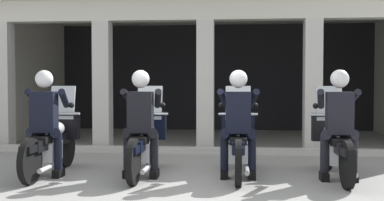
{
  "coord_description": "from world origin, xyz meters",
  "views": [
    {
      "loc": [
        0.68,
        -6.75,
        1.4
      ],
      "look_at": [
        0.0,
        0.58,
        1.12
      ],
      "focal_mm": 44.62,
      "sensor_mm": 36.0,
      "label": 1
    }
  ],
  "objects_px": {
    "motorcycle_center_left": "(145,141)",
    "police_officer_center_right": "(238,114)",
    "motorcycle_far_left": "(53,141)",
    "motorcycle_center_right": "(238,142)",
    "police_officer_far_right": "(339,115)",
    "motorcycle_far_right": "(335,143)",
    "police_officer_center_left": "(141,114)",
    "police_officer_far_left": "(45,114)"
  },
  "relations": [
    {
      "from": "motorcycle_center_left",
      "to": "police_officer_center_right",
      "type": "xyz_separation_m",
      "value": [
        1.42,
        -0.22,
        0.44
      ]
    },
    {
      "from": "motorcycle_far_left",
      "to": "motorcycle_center_right",
      "type": "bearing_deg",
      "value": 18.4
    },
    {
      "from": "police_officer_center_right",
      "to": "police_officer_far_right",
      "type": "bearing_deg",
      "value": 10.72
    },
    {
      "from": "police_officer_far_right",
      "to": "police_officer_center_right",
      "type": "bearing_deg",
      "value": -167.49
    },
    {
      "from": "police_officer_center_right",
      "to": "motorcycle_far_right",
      "type": "bearing_deg",
      "value": 22.01
    },
    {
      "from": "motorcycle_center_left",
      "to": "police_officer_center_left",
      "type": "height_order",
      "value": "police_officer_center_left"
    },
    {
      "from": "motorcycle_far_left",
      "to": "police_officer_far_left",
      "type": "xyz_separation_m",
      "value": [
        -0.0,
        -0.28,
        0.44
      ]
    },
    {
      "from": "police_officer_far_left",
      "to": "motorcycle_far_right",
      "type": "xyz_separation_m",
      "value": [
        4.27,
        0.39,
        -0.44
      ]
    },
    {
      "from": "motorcycle_center_left",
      "to": "motorcycle_far_right",
      "type": "height_order",
      "value": "same"
    },
    {
      "from": "police_officer_far_left",
      "to": "motorcycle_center_left",
      "type": "height_order",
      "value": "police_officer_far_left"
    },
    {
      "from": "police_officer_center_right",
      "to": "police_officer_far_right",
      "type": "xyz_separation_m",
      "value": [
        1.42,
        -0.03,
        0.0
      ]
    },
    {
      "from": "motorcycle_far_right",
      "to": "police_officer_far_left",
      "type": "bearing_deg",
      "value": -161.05
    },
    {
      "from": "motorcycle_center_left",
      "to": "police_officer_center_right",
      "type": "height_order",
      "value": "police_officer_center_right"
    },
    {
      "from": "motorcycle_center_left",
      "to": "police_officer_center_left",
      "type": "xyz_separation_m",
      "value": [
        -0.0,
        -0.28,
        0.44
      ]
    },
    {
      "from": "motorcycle_far_left",
      "to": "police_officer_center_left",
      "type": "height_order",
      "value": "police_officer_center_left"
    },
    {
      "from": "police_officer_center_right",
      "to": "motorcycle_far_right",
      "type": "relative_size",
      "value": 0.78
    },
    {
      "from": "police_officer_far_left",
      "to": "motorcycle_center_left",
      "type": "distance_m",
      "value": 1.53
    },
    {
      "from": "motorcycle_center_left",
      "to": "motorcycle_far_right",
      "type": "distance_m",
      "value": 2.85
    },
    {
      "from": "police_officer_far_right",
      "to": "motorcycle_far_right",
      "type": "bearing_deg",
      "value": 103.45
    },
    {
      "from": "police_officer_center_right",
      "to": "motorcycle_far_right",
      "type": "height_order",
      "value": "police_officer_center_right"
    },
    {
      "from": "police_officer_center_right",
      "to": "police_officer_far_right",
      "type": "relative_size",
      "value": 1.0
    },
    {
      "from": "police_officer_far_left",
      "to": "police_officer_center_right",
      "type": "distance_m",
      "value": 2.85
    },
    {
      "from": "motorcycle_far_left",
      "to": "police_officer_far_left",
      "type": "relative_size",
      "value": 1.29
    },
    {
      "from": "police_officer_center_left",
      "to": "motorcycle_far_right",
      "type": "xyz_separation_m",
      "value": [
        2.85,
        0.31,
        -0.44
      ]
    },
    {
      "from": "motorcycle_center_right",
      "to": "police_officer_far_left",
      "type": "bearing_deg",
      "value": -159.66
    },
    {
      "from": "motorcycle_far_left",
      "to": "police_officer_center_left",
      "type": "relative_size",
      "value": 1.29
    },
    {
      "from": "police_officer_far_left",
      "to": "police_officer_center_left",
      "type": "height_order",
      "value": "same"
    },
    {
      "from": "police_officer_center_left",
      "to": "police_officer_far_right",
      "type": "xyz_separation_m",
      "value": [
        2.85,
        0.03,
        0.0
      ]
    },
    {
      "from": "police_officer_far_left",
      "to": "motorcycle_center_right",
      "type": "height_order",
      "value": "police_officer_far_left"
    },
    {
      "from": "motorcycle_far_left",
      "to": "motorcycle_far_right",
      "type": "distance_m",
      "value": 4.27
    },
    {
      "from": "police_officer_far_left",
      "to": "police_officer_far_right",
      "type": "xyz_separation_m",
      "value": [
        4.27,
        0.11,
        0.0
      ]
    },
    {
      "from": "police_officer_center_left",
      "to": "police_officer_center_right",
      "type": "distance_m",
      "value": 1.43
    },
    {
      "from": "motorcycle_far_left",
      "to": "police_officer_far_left",
      "type": "height_order",
      "value": "police_officer_far_left"
    },
    {
      "from": "motorcycle_far_left",
      "to": "motorcycle_center_left",
      "type": "xyz_separation_m",
      "value": [
        1.42,
        0.08,
        0.0
      ]
    },
    {
      "from": "motorcycle_far_right",
      "to": "motorcycle_center_left",
      "type": "bearing_deg",
      "value": -165.7
    },
    {
      "from": "motorcycle_center_left",
      "to": "motorcycle_far_right",
      "type": "bearing_deg",
      "value": 22.1
    },
    {
      "from": "motorcycle_far_left",
      "to": "police_officer_far_left",
      "type": "bearing_deg",
      "value": -74.64
    },
    {
      "from": "police_officer_far_left",
      "to": "police_officer_far_right",
      "type": "relative_size",
      "value": 1.0
    },
    {
      "from": "police_officer_center_right",
      "to": "police_officer_far_right",
      "type": "height_order",
      "value": "same"
    },
    {
      "from": "motorcycle_far_left",
      "to": "police_officer_far_left",
      "type": "distance_m",
      "value": 0.52
    },
    {
      "from": "motorcycle_center_left",
      "to": "police_officer_far_left",
      "type": "bearing_deg",
      "value": -144.22
    },
    {
      "from": "police_officer_center_right",
      "to": "motorcycle_center_left",
      "type": "bearing_deg",
      "value": -177.05
    }
  ]
}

